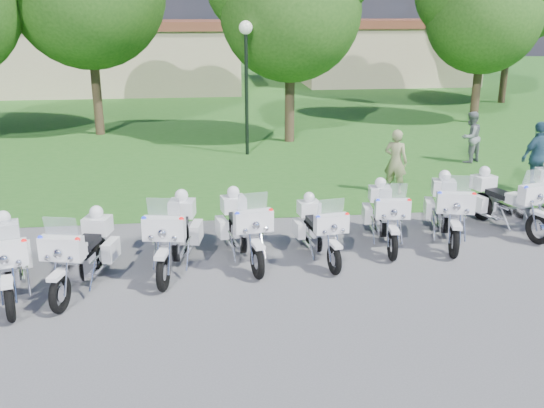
{
  "coord_description": "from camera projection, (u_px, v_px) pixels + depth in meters",
  "views": [
    {
      "loc": [
        -1.29,
        -10.6,
        4.79
      ],
      "look_at": [
        0.09,
        1.2,
        0.95
      ],
      "focal_mm": 40.0,
      "sensor_mm": 36.0,
      "label": 1
    }
  ],
  "objects": [
    {
      "name": "ground",
      "position": [
        275.0,
        270.0,
        11.64
      ],
      "size": [
        100.0,
        100.0,
        0.0
      ],
      "primitive_type": "plane",
      "color": "#5A5A5F",
      "rests_on": "ground"
    },
    {
      "name": "grass_lawn",
      "position": [
        222.0,
        90.0,
        37.15
      ],
      "size": [
        100.0,
        48.0,
        0.01
      ],
      "primitive_type": "cube",
      "color": "#2A6820",
      "rests_on": "ground"
    },
    {
      "name": "motorcycle_0",
      "position": [
        7.0,
        259.0,
        10.44
      ],
      "size": [
        1.2,
        2.34,
        1.61
      ],
      "rotation": [
        0.0,
        0.0,
        3.42
      ],
      "color": "black",
      "rests_on": "ground"
    },
    {
      "name": "motorcycle_1",
      "position": [
        83.0,
        252.0,
        10.77
      ],
      "size": [
        1.11,
        2.32,
        1.58
      ],
      "rotation": [
        0.0,
        0.0,
        2.91
      ],
      "color": "black",
      "rests_on": "ground"
    },
    {
      "name": "motorcycle_2",
      "position": [
        175.0,
        234.0,
        11.58
      ],
      "size": [
        1.07,
        2.44,
        1.65
      ],
      "rotation": [
        0.0,
        0.0,
        2.97
      ],
      "color": "black",
      "rests_on": "ground"
    },
    {
      "name": "motorcycle_3",
      "position": [
        243.0,
        227.0,
        11.99
      ],
      "size": [
        1.07,
        2.35,
        1.59
      ],
      "rotation": [
        0.0,
        0.0,
        3.34
      ],
      "color": "black",
      "rests_on": "ground"
    },
    {
      "name": "motorcycle_4",
      "position": [
        319.0,
        229.0,
        12.11
      ],
      "size": [
        0.89,
        2.12,
        1.43
      ],
      "rotation": [
        0.0,
        0.0,
        3.29
      ],
      "color": "black",
      "rests_on": "ground"
    },
    {
      "name": "motorcycle_5",
      "position": [
        385.0,
        214.0,
        12.82
      ],
      "size": [
        0.9,
        2.27,
        1.53
      ],
      "rotation": [
        0.0,
        0.0,
        3.03
      ],
      "color": "black",
      "rests_on": "ground"
    },
    {
      "name": "motorcycle_6",
      "position": [
        448.0,
        209.0,
        12.99
      ],
      "size": [
        1.17,
        2.42,
        1.65
      ],
      "rotation": [
        0.0,
        0.0,
        2.9
      ],
      "color": "black",
      "rests_on": "ground"
    },
    {
      "name": "motorcycle_7",
      "position": [
        506.0,
        201.0,
        13.61
      ],
      "size": [
        1.22,
        2.3,
        1.59
      ],
      "rotation": [
        0.0,
        0.0,
        3.44
      ],
      "color": "black",
      "rests_on": "ground"
    },
    {
      "name": "lamp_post",
      "position": [
        246.0,
        56.0,
        19.84
      ],
      "size": [
        0.44,
        0.44,
        4.43
      ],
      "color": "black",
      "rests_on": "ground"
    },
    {
      "name": "tree_3",
      "position": [
        484.0,
        5.0,
        25.24
      ],
      "size": [
        5.61,
        4.79,
        7.48
      ],
      "color": "#38281C",
      "rests_on": "ground"
    },
    {
      "name": "building_west",
      "position": [
        122.0,
        56.0,
        36.8
      ],
      "size": [
        14.56,
        8.32,
        4.1
      ],
      "color": "#C0AC8A",
      "rests_on": "ground"
    },
    {
      "name": "building_east",
      "position": [
        384.0,
        51.0,
        40.56
      ],
      "size": [
        11.44,
        7.28,
        4.1
      ],
      "color": "#C0AC8A",
      "rests_on": "ground"
    },
    {
      "name": "bystander_a",
      "position": [
        396.0,
        162.0,
        16.25
      ],
      "size": [
        0.76,
        0.71,
        1.75
      ],
      "primitive_type": "imported",
      "rotation": [
        0.0,
        0.0,
        2.5
      ],
      "color": "#949666",
      "rests_on": "ground"
    },
    {
      "name": "bystander_b",
      "position": [
        470.0,
        137.0,
        19.53
      ],
      "size": [
        1.02,
        0.96,
        1.66
      ],
      "primitive_type": "imported",
      "rotation": [
        0.0,
        0.0,
        -2.59
      ],
      "color": "gray",
      "rests_on": "ground"
    },
    {
      "name": "bystander_c",
      "position": [
        538.0,
        157.0,
        16.31
      ],
      "size": [
        1.22,
        0.79,
        1.94
      ],
      "primitive_type": "imported",
      "rotation": [
        0.0,
        0.0,
        3.44
      ],
      "color": "#2F5871",
      "rests_on": "ground"
    }
  ]
}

